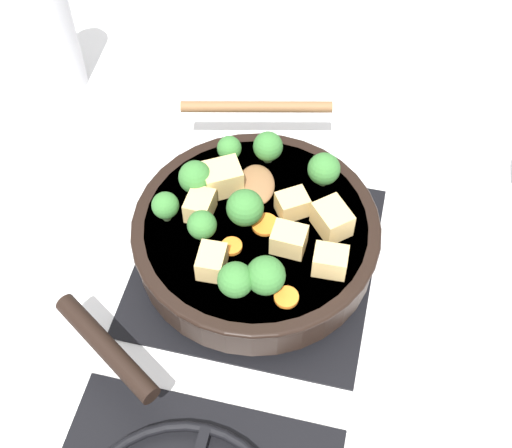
% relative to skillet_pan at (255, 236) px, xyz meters
% --- Properties ---
extents(ground_plane, '(2.40, 2.40, 0.00)m').
position_rel_skillet_pan_xyz_m(ground_plane, '(-0.00, -0.00, -0.06)').
color(ground_plane, white).
extents(front_burner_grate, '(0.31, 0.31, 0.03)m').
position_rel_skillet_pan_xyz_m(front_burner_grate, '(-0.00, -0.00, -0.05)').
color(front_burner_grate, black).
rests_on(front_burner_grate, ground_plane).
extents(skillet_pan, '(0.36, 0.41, 0.06)m').
position_rel_skillet_pan_xyz_m(skillet_pan, '(0.00, 0.00, 0.00)').
color(skillet_pan, black).
rests_on(skillet_pan, front_burner_grate).
extents(wooden_spoon, '(0.21, 0.21, 0.02)m').
position_rel_skillet_pan_xyz_m(wooden_spoon, '(0.03, -0.13, 0.03)').
color(wooden_spoon, brown).
rests_on(wooden_spoon, skillet_pan).
extents(tofu_cube_center_large, '(0.03, 0.04, 0.03)m').
position_rel_skillet_pan_xyz_m(tofu_cube_center_large, '(0.03, 0.07, 0.04)').
color(tofu_cube_center_large, '#DBB770').
rests_on(tofu_cube_center_large, skillet_pan).
extents(tofu_cube_near_handle, '(0.06, 0.06, 0.04)m').
position_rel_skillet_pan_xyz_m(tofu_cube_near_handle, '(-0.09, -0.02, 0.04)').
color(tofu_cube_near_handle, '#DBB770').
rests_on(tofu_cube_near_handle, skillet_pan).
extents(tofu_cube_east_chunk, '(0.03, 0.04, 0.03)m').
position_rel_skillet_pan_xyz_m(tofu_cube_east_chunk, '(0.07, 0.00, 0.04)').
color(tofu_cube_east_chunk, '#DBB770').
rests_on(tofu_cube_east_chunk, skillet_pan).
extents(tofu_cube_west_chunk, '(0.04, 0.03, 0.03)m').
position_rel_skillet_pan_xyz_m(tofu_cube_west_chunk, '(-0.10, 0.04, 0.04)').
color(tofu_cube_west_chunk, '#DBB770').
rests_on(tofu_cube_west_chunk, skillet_pan).
extents(tofu_cube_back_piece, '(0.04, 0.03, 0.03)m').
position_rel_skillet_pan_xyz_m(tofu_cube_back_piece, '(-0.05, 0.02, 0.04)').
color(tofu_cube_back_piece, '#DBB770').
rests_on(tofu_cube_back_piece, skillet_pan).
extents(tofu_cube_front_piece, '(0.05, 0.05, 0.03)m').
position_rel_skillet_pan_xyz_m(tofu_cube_front_piece, '(-0.04, -0.03, 0.04)').
color(tofu_cube_front_piece, '#DBB770').
rests_on(tofu_cube_front_piece, skillet_pan).
extents(tofu_cube_mid_small, '(0.06, 0.06, 0.04)m').
position_rel_skillet_pan_xyz_m(tofu_cube_mid_small, '(0.05, -0.05, 0.04)').
color(tofu_cube_mid_small, '#DBB770').
rests_on(tofu_cube_mid_small, skillet_pan).
extents(broccoli_floret_near_spoon, '(0.05, 0.05, 0.05)m').
position_rel_skillet_pan_xyz_m(broccoli_floret_near_spoon, '(0.01, 0.00, 0.05)').
color(broccoli_floret_near_spoon, '#709956').
rests_on(broccoli_floret_near_spoon, skillet_pan).
extents(broccoli_floret_center_top, '(0.04, 0.04, 0.04)m').
position_rel_skillet_pan_xyz_m(broccoli_floret_center_top, '(0.06, 0.03, 0.05)').
color(broccoli_floret_center_top, '#709956').
rests_on(broccoli_floret_center_top, skillet_pan).
extents(broccoli_floret_east_rim, '(0.05, 0.05, 0.05)m').
position_rel_skillet_pan_xyz_m(broccoli_floret_east_rim, '(-0.03, 0.09, 0.05)').
color(broccoli_floret_east_rim, '#709956').
rests_on(broccoli_floret_east_rim, skillet_pan).
extents(broccoli_floret_west_rim, '(0.04, 0.04, 0.05)m').
position_rel_skillet_pan_xyz_m(broccoli_floret_west_rim, '(0.00, 0.10, 0.05)').
color(broccoli_floret_west_rim, '#709956').
rests_on(broccoli_floret_west_rim, skillet_pan).
extents(broccoli_floret_north_edge, '(0.04, 0.04, 0.05)m').
position_rel_skillet_pan_xyz_m(broccoli_floret_north_edge, '(0.09, -0.04, 0.05)').
color(broccoli_floret_north_edge, '#709956').
rests_on(broccoli_floret_north_edge, skillet_pan).
extents(broccoli_floret_south_cluster, '(0.04, 0.04, 0.05)m').
position_rel_skillet_pan_xyz_m(broccoli_floret_south_cluster, '(0.01, -0.11, 0.05)').
color(broccoli_floret_south_cluster, '#709956').
rests_on(broccoli_floret_south_cluster, skillet_pan).
extents(broccoli_floret_mid_floret, '(0.03, 0.03, 0.04)m').
position_rel_skillet_pan_xyz_m(broccoli_floret_mid_floret, '(0.11, 0.01, 0.05)').
color(broccoli_floret_mid_floret, '#709956').
rests_on(broccoli_floret_mid_floret, skillet_pan).
extents(broccoli_floret_small_inner, '(0.04, 0.04, 0.05)m').
position_rel_skillet_pan_xyz_m(broccoli_floret_small_inner, '(-0.07, -0.09, 0.05)').
color(broccoli_floret_small_inner, '#709956').
rests_on(broccoli_floret_small_inner, skillet_pan).
extents(broccoli_floret_tall_stem, '(0.03, 0.03, 0.04)m').
position_rel_skillet_pan_xyz_m(broccoli_floret_tall_stem, '(0.06, -0.10, 0.05)').
color(broccoli_floret_tall_stem, '#709956').
rests_on(broccoli_floret_tall_stem, skillet_pan).
extents(carrot_slice_orange_thin, '(0.03, 0.03, 0.01)m').
position_rel_skillet_pan_xyz_m(carrot_slice_orange_thin, '(0.02, 0.04, 0.03)').
color(carrot_slice_orange_thin, orange).
rests_on(carrot_slice_orange_thin, skillet_pan).
extents(carrot_slice_near_center, '(0.03, 0.03, 0.01)m').
position_rel_skillet_pan_xyz_m(carrot_slice_near_center, '(-0.06, 0.09, 0.03)').
color(carrot_slice_near_center, orange).
rests_on(carrot_slice_near_center, skillet_pan).
extents(carrot_slice_edge_slice, '(0.03, 0.03, 0.01)m').
position_rel_skillet_pan_xyz_m(carrot_slice_edge_slice, '(-0.01, -0.00, 0.03)').
color(carrot_slice_edge_slice, orange).
rests_on(carrot_slice_edge_slice, skillet_pan).
extents(pepper_mill, '(0.06, 0.06, 0.23)m').
position_rel_skillet_pan_xyz_m(pepper_mill, '(0.37, -0.27, 0.05)').
color(pepper_mill, '#B2B2B7').
rests_on(pepper_mill, ground_plane).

